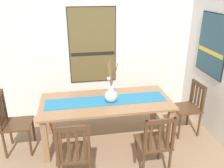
# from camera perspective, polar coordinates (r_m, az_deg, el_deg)

# --- Properties ---
(wall_back) EXTENTS (6.40, 0.12, 2.70)m
(wall_back) POSITION_cam_1_polar(r_m,az_deg,el_deg) (4.52, -3.53, 9.29)
(wall_back) COLOR silver
(wall_back) RESTS_ON ground_plane
(dining_table) EXTENTS (2.02, 0.89, 0.73)m
(dining_table) POSITION_cam_1_polar(r_m,az_deg,el_deg) (3.74, -1.42, -5.36)
(dining_table) COLOR #8E6642
(dining_table) RESTS_ON ground_plane
(table_runner) EXTENTS (1.86, 0.36, 0.01)m
(table_runner) POSITION_cam_1_polar(r_m,az_deg,el_deg) (3.70, -1.43, -3.97)
(table_runner) COLOR #236B93
(table_runner) RESTS_ON dining_table
(centerpiece_vase) EXTENTS (0.20, 0.28, 0.71)m
(centerpiece_vase) POSITION_cam_1_polar(r_m,az_deg,el_deg) (3.60, -0.24, -2.49)
(centerpiece_vase) COLOR silver
(centerpiece_vase) RESTS_ON dining_table
(chair_0) EXTENTS (0.44, 0.44, 0.91)m
(chair_0) POSITION_cam_1_polar(r_m,az_deg,el_deg) (4.25, 17.93, -5.19)
(chair_0) COLOR #4C301C
(chair_0) RESTS_ON ground_plane
(chair_1) EXTENTS (0.43, 0.43, 0.92)m
(chair_1) POSITION_cam_1_polar(r_m,az_deg,el_deg) (3.25, 10.13, -13.77)
(chair_1) COLOR #4C301C
(chair_1) RESTS_ON ground_plane
(chair_2) EXTENTS (0.44, 0.44, 0.96)m
(chair_2) POSITION_cam_1_polar(r_m,az_deg,el_deg) (3.06, -9.08, -15.97)
(chair_2) COLOR #4C301C
(chair_2) RESTS_ON ground_plane
(chair_3) EXTENTS (0.43, 0.43, 0.97)m
(chair_3) POSITION_cam_1_polar(r_m,az_deg,el_deg) (3.88, -22.77, -8.31)
(chair_3) COLOR #4C301C
(chair_3) RESTS_ON ground_plane
(painting_on_back_wall) EXTENTS (0.87, 0.05, 1.40)m
(painting_on_back_wall) POSITION_cam_1_polar(r_m,az_deg,el_deg) (4.44, -4.69, 9.08)
(painting_on_back_wall) COLOR black
(painting_on_side_wall) EXTENTS (0.05, 0.78, 1.01)m
(painting_on_side_wall) POSITION_cam_1_polar(r_m,az_deg,el_deg) (4.28, 22.89, 8.63)
(painting_on_side_wall) COLOR black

